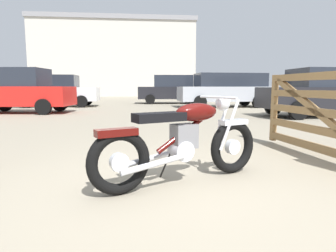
{
  "coord_description": "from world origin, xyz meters",
  "views": [
    {
      "loc": [
        -0.53,
        -2.84,
        1.03
      ],
      "look_at": [
        -0.08,
        0.67,
        0.56
      ],
      "focal_mm": 31.33,
      "sensor_mm": 36.0,
      "label": 1
    }
  ],
  "objects_px": {
    "blue_hatchback_right": "(20,90)",
    "red_hatchback_near": "(58,91)",
    "silver_sedan_mid": "(171,89)",
    "vintage_motorcycle": "(184,141)",
    "dark_sedan_left": "(322,93)",
    "timber_gate": "(335,112)",
    "pale_sedan_back": "(226,89)"
  },
  "relations": [
    {
      "from": "blue_hatchback_right",
      "to": "red_hatchback_near",
      "type": "xyz_separation_m",
      "value": [
        0.59,
        3.8,
        -0.08
      ]
    },
    {
      "from": "silver_sedan_mid",
      "to": "blue_hatchback_right",
      "type": "bearing_deg",
      "value": 46.76
    },
    {
      "from": "vintage_motorcycle",
      "to": "red_hatchback_near",
      "type": "distance_m",
      "value": 13.95
    },
    {
      "from": "blue_hatchback_right",
      "to": "red_hatchback_near",
      "type": "relative_size",
      "value": 0.97
    },
    {
      "from": "vintage_motorcycle",
      "to": "dark_sedan_left",
      "type": "xyz_separation_m",
      "value": [
        6.09,
        6.46,
        0.38
      ]
    },
    {
      "from": "timber_gate",
      "to": "silver_sedan_mid",
      "type": "xyz_separation_m",
      "value": [
        -0.17,
        15.06,
        0.21
      ]
    },
    {
      "from": "timber_gate",
      "to": "silver_sedan_mid",
      "type": "distance_m",
      "value": 15.06
    },
    {
      "from": "silver_sedan_mid",
      "to": "timber_gate",
      "type": "bearing_deg",
      "value": 95.83
    },
    {
      "from": "vintage_motorcycle",
      "to": "pale_sedan_back",
      "type": "height_order",
      "value": "pale_sedan_back"
    },
    {
      "from": "timber_gate",
      "to": "silver_sedan_mid",
      "type": "height_order",
      "value": "silver_sedan_mid"
    },
    {
      "from": "pale_sedan_back",
      "to": "silver_sedan_mid",
      "type": "distance_m",
      "value": 4.52
    },
    {
      "from": "pale_sedan_back",
      "to": "dark_sedan_left",
      "type": "height_order",
      "value": "pale_sedan_back"
    },
    {
      "from": "vintage_motorcycle",
      "to": "timber_gate",
      "type": "xyz_separation_m",
      "value": [
        2.16,
        0.56,
        0.25
      ]
    },
    {
      "from": "red_hatchback_near",
      "to": "pale_sedan_back",
      "type": "bearing_deg",
      "value": 171.44
    },
    {
      "from": "vintage_motorcycle",
      "to": "timber_gate",
      "type": "bearing_deg",
      "value": -8.57
    },
    {
      "from": "pale_sedan_back",
      "to": "blue_hatchback_right",
      "type": "bearing_deg",
      "value": 13.29
    },
    {
      "from": "timber_gate",
      "to": "pale_sedan_back",
      "type": "relative_size",
      "value": 0.54
    },
    {
      "from": "timber_gate",
      "to": "blue_hatchback_right",
      "type": "bearing_deg",
      "value": 34.63
    },
    {
      "from": "blue_hatchback_right",
      "to": "silver_sedan_mid",
      "type": "distance_m",
      "value": 9.3
    },
    {
      "from": "red_hatchback_near",
      "to": "dark_sedan_left",
      "type": "height_order",
      "value": "same"
    },
    {
      "from": "pale_sedan_back",
      "to": "silver_sedan_mid",
      "type": "relative_size",
      "value": 1.17
    },
    {
      "from": "pale_sedan_back",
      "to": "red_hatchback_near",
      "type": "height_order",
      "value": "pale_sedan_back"
    },
    {
      "from": "timber_gate",
      "to": "dark_sedan_left",
      "type": "distance_m",
      "value": 7.09
    },
    {
      "from": "timber_gate",
      "to": "silver_sedan_mid",
      "type": "bearing_deg",
      "value": -3.47
    },
    {
      "from": "dark_sedan_left",
      "to": "silver_sedan_mid",
      "type": "bearing_deg",
      "value": -65.18
    },
    {
      "from": "timber_gate",
      "to": "blue_hatchback_right",
      "type": "distance_m",
      "value": 11.39
    },
    {
      "from": "timber_gate",
      "to": "red_hatchback_near",
      "type": "xyz_separation_m",
      "value": [
        -6.54,
        12.68,
        0.13
      ]
    },
    {
      "from": "red_hatchback_near",
      "to": "silver_sedan_mid",
      "type": "bearing_deg",
      "value": -158.76
    },
    {
      "from": "silver_sedan_mid",
      "to": "vintage_motorcycle",
      "type": "bearing_deg",
      "value": 87.91
    },
    {
      "from": "vintage_motorcycle",
      "to": "silver_sedan_mid",
      "type": "bearing_deg",
      "value": 59.67
    },
    {
      "from": "timber_gate",
      "to": "blue_hatchback_right",
      "type": "height_order",
      "value": "blue_hatchback_right"
    },
    {
      "from": "vintage_motorcycle",
      "to": "dark_sedan_left",
      "type": "relative_size",
      "value": 0.46
    }
  ]
}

